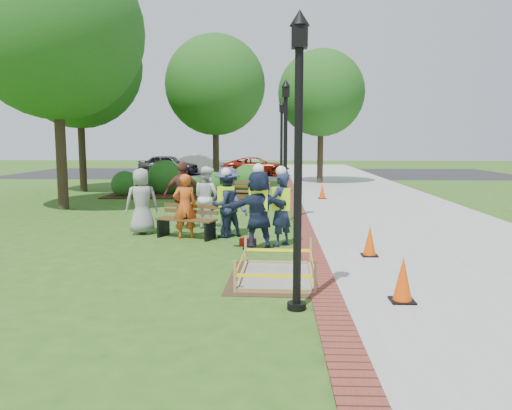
{
  "coord_description": "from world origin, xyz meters",
  "views": [
    {
      "loc": [
        0.9,
        -10.12,
        2.49
      ],
      "look_at": [
        0.5,
        1.2,
        1.0
      ],
      "focal_mm": 35.0,
      "sensor_mm": 36.0,
      "label": 1
    }
  ],
  "objects_px": {
    "hivis_worker_a": "(258,207)",
    "hivis_worker_b": "(281,207)",
    "hivis_worker_c": "(226,203)",
    "bench_near": "(186,227)",
    "cone_front": "(403,281)",
    "lamp_near": "(298,140)",
    "wet_concrete_pad": "(276,265)"
  },
  "relations": [
    {
      "from": "hivis_worker_a",
      "to": "hivis_worker_b",
      "type": "bearing_deg",
      "value": 37.7
    },
    {
      "from": "hivis_worker_a",
      "to": "hivis_worker_c",
      "type": "height_order",
      "value": "hivis_worker_a"
    },
    {
      "from": "bench_near",
      "to": "cone_front",
      "type": "distance_m",
      "value": 6.49
    },
    {
      "from": "cone_front",
      "to": "hivis_worker_b",
      "type": "relative_size",
      "value": 0.38
    },
    {
      "from": "bench_near",
      "to": "lamp_near",
      "type": "distance_m",
      "value": 6.29
    },
    {
      "from": "cone_front",
      "to": "hivis_worker_a",
      "type": "height_order",
      "value": "hivis_worker_a"
    },
    {
      "from": "wet_concrete_pad",
      "to": "lamp_near",
      "type": "bearing_deg",
      "value": -80.23
    },
    {
      "from": "wet_concrete_pad",
      "to": "hivis_worker_a",
      "type": "distance_m",
      "value": 2.5
    },
    {
      "from": "hivis_worker_c",
      "to": "bench_near",
      "type": "bearing_deg",
      "value": -170.72
    },
    {
      "from": "wet_concrete_pad",
      "to": "hivis_worker_c",
      "type": "distance_m",
      "value": 4.05
    },
    {
      "from": "wet_concrete_pad",
      "to": "hivis_worker_b",
      "type": "height_order",
      "value": "hivis_worker_b"
    },
    {
      "from": "hivis_worker_c",
      "to": "lamp_near",
      "type": "bearing_deg",
      "value": -74.08
    },
    {
      "from": "hivis_worker_b",
      "to": "hivis_worker_c",
      "type": "bearing_deg",
      "value": 143.3
    },
    {
      "from": "cone_front",
      "to": "hivis_worker_a",
      "type": "relative_size",
      "value": 0.37
    },
    {
      "from": "wet_concrete_pad",
      "to": "hivis_worker_a",
      "type": "relative_size",
      "value": 1.2
    },
    {
      "from": "cone_front",
      "to": "lamp_near",
      "type": "height_order",
      "value": "lamp_near"
    },
    {
      "from": "bench_near",
      "to": "hivis_worker_a",
      "type": "relative_size",
      "value": 0.84
    },
    {
      "from": "bench_near",
      "to": "lamp_near",
      "type": "height_order",
      "value": "lamp_near"
    },
    {
      "from": "bench_near",
      "to": "hivis_worker_a",
      "type": "xyz_separation_m",
      "value": [
        1.87,
        -1.27,
        0.7
      ]
    },
    {
      "from": "bench_near",
      "to": "cone_front",
      "type": "bearing_deg",
      "value": -49.71
    },
    {
      "from": "wet_concrete_pad",
      "to": "cone_front",
      "type": "relative_size",
      "value": 3.25
    },
    {
      "from": "bench_near",
      "to": "lamp_near",
      "type": "bearing_deg",
      "value": -64.22
    },
    {
      "from": "hivis_worker_a",
      "to": "hivis_worker_c",
      "type": "relative_size",
      "value": 1.1
    },
    {
      "from": "lamp_near",
      "to": "bench_near",
      "type": "bearing_deg",
      "value": 115.78
    },
    {
      "from": "bench_near",
      "to": "cone_front",
      "type": "height_order",
      "value": "bench_near"
    },
    {
      "from": "lamp_near",
      "to": "cone_front",
      "type": "bearing_deg",
      "value": 12.2
    },
    {
      "from": "lamp_near",
      "to": "hivis_worker_a",
      "type": "height_order",
      "value": "lamp_near"
    },
    {
      "from": "wet_concrete_pad",
      "to": "cone_front",
      "type": "xyz_separation_m",
      "value": [
        1.92,
        -1.33,
        0.12
      ]
    },
    {
      "from": "lamp_near",
      "to": "hivis_worker_b",
      "type": "bearing_deg",
      "value": 92.26
    },
    {
      "from": "lamp_near",
      "to": "wet_concrete_pad",
      "type": "bearing_deg",
      "value": 99.77
    },
    {
      "from": "bench_near",
      "to": "lamp_near",
      "type": "relative_size",
      "value": 0.39
    },
    {
      "from": "hivis_worker_c",
      "to": "cone_front",
      "type": "bearing_deg",
      "value": -58.01
    }
  ]
}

